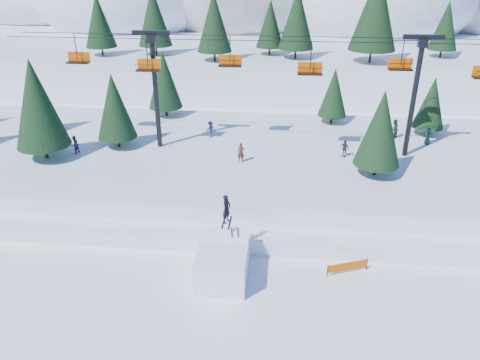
# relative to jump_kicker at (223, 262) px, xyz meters

# --- Properties ---
(ground) EXTENTS (160.00, 160.00, 0.00)m
(ground) POSITION_rel_jump_kicker_xyz_m (1.11, -2.42, -1.18)
(ground) COLOR white
(ground) RESTS_ON ground
(mid_shelf) EXTENTS (70.00, 22.00, 2.50)m
(mid_shelf) POSITION_rel_jump_kicker_xyz_m (1.11, 15.58, 0.07)
(mid_shelf) COLOR white
(mid_shelf) RESTS_ON ground
(berm) EXTENTS (70.00, 6.00, 1.10)m
(berm) POSITION_rel_jump_kicker_xyz_m (1.11, 5.58, -0.63)
(berm) COLOR white
(berm) RESTS_ON ground
(mountain_ridge) EXTENTS (119.00, 60.72, 26.46)m
(mountain_ridge) POSITION_rel_jump_kicker_xyz_m (-3.97, 70.91, 8.46)
(mountain_ridge) COLOR white
(mountain_ridge) RESTS_ON ground
(jump_kicker) EXTENTS (3.09, 4.33, 5.14)m
(jump_kicker) POSITION_rel_jump_kicker_xyz_m (0.00, 0.00, 0.00)
(jump_kicker) COLOR white
(jump_kicker) RESTS_ON ground
(chairlift) EXTENTS (46.00, 3.21, 10.28)m
(chairlift) POSITION_rel_jump_kicker_xyz_m (2.83, 15.63, 8.14)
(chairlift) COLOR black
(chairlift) RESTS_ON mid_shelf
(conifer_stand) EXTENTS (63.39, 17.01, 8.70)m
(conifer_stand) POSITION_rel_jump_kicker_xyz_m (4.09, 15.81, 5.51)
(conifer_stand) COLOR black
(conifer_stand) RESTS_ON mid_shelf
(distant_skiers) EXTENTS (32.45, 7.93, 1.87)m
(distant_skiers) POSITION_rel_jump_kicker_xyz_m (3.29, 16.80, 2.15)
(distant_skiers) COLOR #1B3231
(distant_skiers) RESTS_ON mid_shelf
(banner_near) EXTENTS (2.67, 1.08, 0.90)m
(banner_near) POSITION_rel_jump_kicker_xyz_m (7.87, 1.27, -0.64)
(banner_near) COLOR black
(banner_near) RESTS_ON ground
(banner_far) EXTENTS (2.84, 0.40, 0.90)m
(banner_far) POSITION_rel_jump_kicker_xyz_m (9.27, 3.73, -0.64)
(banner_far) COLOR black
(banner_far) RESTS_ON ground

